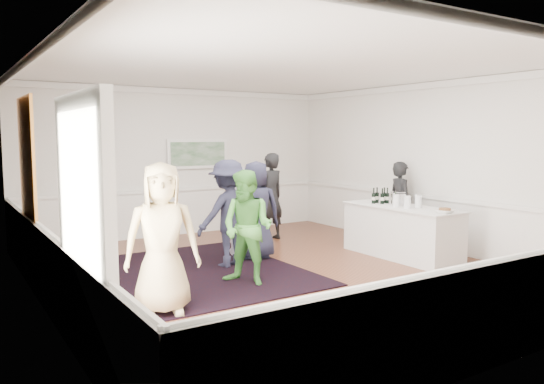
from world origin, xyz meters
TOP-DOWN VIEW (x-y plane):
  - floor at (0.00, 0.00)m, footprint 8.00×8.00m
  - ceiling at (0.00, 0.00)m, footprint 7.00×8.00m
  - wall_left at (-3.50, 0.00)m, footprint 0.02×8.00m
  - wall_right at (3.50, 0.00)m, footprint 0.02×8.00m
  - wall_back at (0.00, 4.00)m, footprint 7.00×0.02m
  - wall_front at (0.00, -4.00)m, footprint 7.00×0.02m
  - wainscoting at (0.00, 0.00)m, footprint 7.00×8.00m
  - mirror at (-3.45, 1.30)m, footprint 0.05×1.25m
  - doorway at (-3.45, -1.90)m, footprint 0.10×1.78m
  - landscape_painting at (0.40, 3.95)m, footprint 1.44×0.06m
  - area_rug at (-1.02, 0.71)m, footprint 2.87×3.75m
  - serving_table at (2.45, -0.24)m, footprint 0.86×2.27m
  - bartender at (3.20, 0.51)m, footprint 0.54×0.69m
  - guest_tan at (-2.29, -0.86)m, footprint 1.04×0.82m
  - guest_green at (-0.76, -0.28)m, footprint 0.96×1.03m
  - guest_lilac at (0.08, 1.44)m, footprint 1.03×0.77m
  - guest_dark_a at (-0.49, 0.83)m, footprint 1.23×0.82m
  - guest_dark_b at (1.32, 2.39)m, footprint 0.73×0.54m
  - guest_navy at (0.18, 1.05)m, footprint 0.99×0.81m
  - wine_bottles at (2.43, 0.28)m, footprint 0.32×0.25m
  - juice_pitchers at (2.38, -0.43)m, footprint 0.34×0.42m
  - ice_bucket at (2.51, -0.08)m, footprint 0.26×0.26m
  - nut_bowl at (2.42, -1.20)m, footprint 0.29×0.29m

SIDE VIEW (x-z plane):
  - floor at x=0.00m, z-range 0.00..0.00m
  - area_rug at x=-1.02m, z-range 0.00..0.02m
  - serving_table at x=2.45m, z-range 0.00..0.92m
  - wainscoting at x=0.00m, z-range 0.00..1.00m
  - guest_lilac at x=0.08m, z-range 0.00..1.62m
  - bartender at x=3.20m, z-range 0.00..1.67m
  - guest_green at x=-0.76m, z-range 0.00..1.68m
  - guest_navy at x=0.18m, z-range 0.00..1.74m
  - guest_dark_a at x=-0.49m, z-range 0.00..1.78m
  - guest_dark_b at x=1.32m, z-range 0.00..1.82m
  - guest_tan at x=-2.29m, z-range 0.00..1.86m
  - nut_bowl at x=2.42m, z-range 0.92..1.00m
  - ice_bucket at x=2.51m, z-range 0.91..1.16m
  - juice_pitchers at x=2.38m, z-range 0.92..1.16m
  - wine_bottles at x=2.43m, z-range 0.92..1.23m
  - doorway at x=-3.45m, z-range 0.14..2.70m
  - wall_left at x=-3.50m, z-range 0.00..3.20m
  - wall_right at x=3.50m, z-range 0.00..3.20m
  - wall_back at x=0.00m, z-range 0.00..3.20m
  - wall_front at x=0.00m, z-range 0.00..3.20m
  - landscape_painting at x=0.40m, z-range 1.45..2.11m
  - mirror at x=-3.45m, z-range 0.88..2.73m
  - ceiling at x=0.00m, z-range 3.19..3.21m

